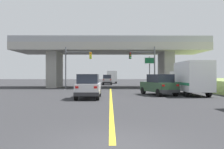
% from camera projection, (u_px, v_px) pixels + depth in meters
% --- Properties ---
extents(ground, '(160.00, 160.00, 0.00)m').
position_uv_depth(ground, '(110.00, 87.00, 38.62)').
color(ground, '#2B2B2D').
extents(overpass_bridge, '(29.43, 8.59, 7.62)m').
position_uv_depth(overpass_bridge, '(110.00, 54.00, 38.63)').
color(overpass_bridge, '#A8A59E').
rests_on(overpass_bridge, ground).
extents(lane_divider_stripe, '(0.20, 28.80, 0.01)m').
position_uv_depth(lane_divider_stripe, '(111.00, 97.00, 21.02)').
color(lane_divider_stripe, yellow).
rests_on(lane_divider_stripe, ground).
extents(suv_lead, '(1.91, 4.29, 2.02)m').
position_uv_depth(suv_lead, '(89.00, 86.00, 19.97)').
color(suv_lead, silver).
rests_on(suv_lead, ground).
extents(suv_crossing, '(3.20, 4.73, 2.02)m').
position_uv_depth(suv_crossing, '(159.00, 85.00, 23.35)').
color(suv_crossing, '#2D4C33').
rests_on(suv_crossing, ground).
extents(box_truck, '(2.33, 7.06, 3.21)m').
position_uv_depth(box_truck, '(190.00, 78.00, 23.67)').
color(box_truck, silver).
rests_on(box_truck, ground).
extents(sedan_oncoming, '(1.86, 4.75, 2.02)m').
position_uv_depth(sedan_oncoming, '(107.00, 80.00, 49.03)').
color(sedan_oncoming, silver).
rests_on(sedan_oncoming, ground).
extents(traffic_signal_nearside, '(3.71, 0.36, 5.98)m').
position_uv_depth(traffic_signal_nearside, '(146.00, 62.00, 34.01)').
color(traffic_signal_nearside, '#56595E').
rests_on(traffic_signal_nearside, ground).
extents(traffic_signal_farside, '(3.70, 0.36, 5.85)m').
position_uv_depth(traffic_signal_farside, '(74.00, 62.00, 33.49)').
color(traffic_signal_farside, '#56595E').
rests_on(traffic_signal_farside, ground).
extents(highway_sign, '(1.51, 0.17, 4.76)m').
position_uv_depth(highway_sign, '(150.00, 65.00, 36.52)').
color(highway_sign, '#56595E').
rests_on(highway_sign, ground).
extents(semi_truck_distant, '(2.33, 6.42, 2.92)m').
position_uv_depth(semi_truck_distant, '(112.00, 77.00, 58.05)').
color(semi_truck_distant, navy).
rests_on(semi_truck_distant, ground).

